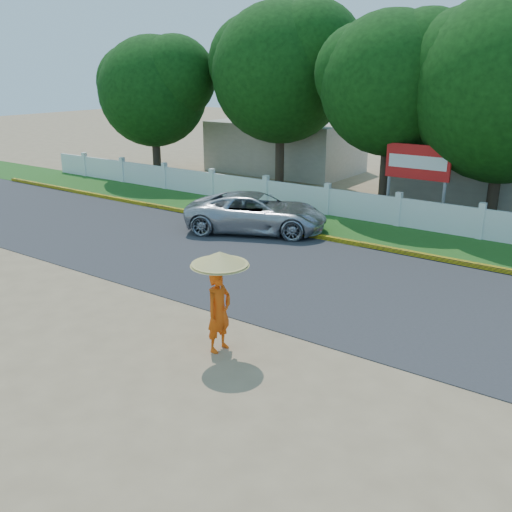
{
  "coord_description": "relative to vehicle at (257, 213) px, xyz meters",
  "views": [
    {
      "loc": [
        7.66,
        -8.81,
        5.69
      ],
      "look_at": [
        0.0,
        2.0,
        1.3
      ],
      "focal_mm": 40.0,
      "sensor_mm": 36.0,
      "label": 1
    }
  ],
  "objects": [
    {
      "name": "ground",
      "position": [
        3.92,
        -7.56,
        -0.7
      ],
      "size": [
        120.0,
        120.0,
        0.0
      ],
      "primitive_type": "plane",
      "color": "#9E8460",
      "rests_on": "ground"
    },
    {
      "name": "grass_verge",
      "position": [
        3.92,
        2.19,
        -0.69
      ],
      "size": [
        60.0,
        3.5,
        0.03
      ],
      "primitive_type": "cube",
      "color": "#2D601E",
      "rests_on": "ground"
    },
    {
      "name": "billboard",
      "position": [
        4.12,
        4.74,
        1.44
      ],
      "size": [
        2.5,
        0.13,
        2.95
      ],
      "color": "gray",
      "rests_on": "ground"
    },
    {
      "name": "fence",
      "position": [
        3.92,
        3.64,
        -0.15
      ],
      "size": [
        40.0,
        0.1,
        1.1
      ],
      "primitive_type": "cube",
      "color": "silver",
      "rests_on": "ground"
    },
    {
      "name": "building_far",
      "position": [
        -6.08,
        11.44,
        0.7
      ],
      "size": [
        8.0,
        5.0,
        2.8
      ],
      "primitive_type": "cube",
      "color": "#B7AD99",
      "rests_on": "ground"
    },
    {
      "name": "monk_with_parasol",
      "position": [
        4.69,
        -7.96,
        0.73
      ],
      "size": [
        1.21,
        1.21,
        2.19
      ],
      "color": "#D94A0B",
      "rests_on": "ground"
    },
    {
      "name": "tree_row",
      "position": [
        4.23,
        6.82,
        4.33
      ],
      "size": [
        35.86,
        7.98,
        8.75
      ],
      "color": "#473828",
      "rests_on": "ground"
    },
    {
      "name": "vehicle",
      "position": [
        0.0,
        0.0,
        0.0
      ],
      "size": [
        5.57,
        4.22,
        1.41
      ],
      "primitive_type": "imported",
      "rotation": [
        0.0,
        0.0,
        2.0
      ],
      "color": "#ACAFB4",
      "rests_on": "ground"
    },
    {
      "name": "curb",
      "position": [
        3.92,
        0.49,
        -0.62
      ],
      "size": [
        40.0,
        0.18,
        0.16
      ],
      "primitive_type": "cube",
      "color": "yellow",
      "rests_on": "ground"
    },
    {
      "name": "road",
      "position": [
        3.92,
        -3.06,
        -0.69
      ],
      "size": [
        60.0,
        7.0,
        0.02
      ],
      "primitive_type": "cube",
      "color": "#38383A",
      "rests_on": "ground"
    }
  ]
}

